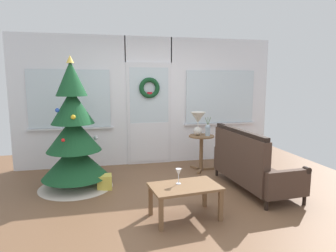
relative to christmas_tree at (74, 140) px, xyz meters
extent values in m
plane|color=brown|center=(1.38, -0.93, -0.76)|extent=(6.76, 6.76, 0.00)
cube|color=white|center=(-0.14, 1.16, 0.51)|extent=(2.15, 0.08, 2.55)
cube|color=white|center=(2.91, 1.16, 0.51)|extent=(2.15, 0.08, 2.55)
cube|color=white|center=(1.38, 1.16, 1.54)|extent=(0.94, 0.08, 0.50)
cube|color=silver|center=(1.38, 1.12, 0.26)|extent=(0.90, 0.05, 2.05)
cube|color=white|center=(1.38, 1.10, -0.31)|extent=(0.78, 0.02, 0.80)
cube|color=silver|center=(1.38, 1.10, 0.64)|extent=(0.78, 0.01, 1.10)
cube|color=silver|center=(-0.14, 1.11, 0.59)|extent=(1.50, 0.01, 1.10)
cube|color=silver|center=(2.91, 1.11, 0.59)|extent=(1.50, 0.01, 1.10)
cube|color=silver|center=(-0.14, 1.09, 0.02)|extent=(1.59, 0.06, 0.03)
cube|color=silver|center=(2.91, 1.09, 0.02)|extent=(1.59, 0.06, 0.03)
torus|color=#164424|center=(1.38, 1.06, 0.79)|extent=(0.41, 0.09, 0.41)
cube|color=red|center=(1.38, 1.05, 0.66)|extent=(0.10, 0.02, 0.10)
cylinder|color=#4C331E|center=(0.00, 0.00, -0.65)|extent=(0.10, 0.10, 0.24)
cone|color=beige|center=(0.00, 0.00, -0.71)|extent=(1.16, 1.16, 0.10)
cone|color=#194C28|center=(0.00, 0.00, -0.33)|extent=(1.03, 1.03, 0.54)
cone|color=#194C28|center=(0.00, 0.00, 0.10)|extent=(0.84, 0.84, 0.54)
cone|color=#194C28|center=(0.00, 0.00, 0.53)|extent=(0.66, 0.66, 0.54)
cone|color=#194C28|center=(0.00, 0.00, 0.96)|extent=(0.47, 0.47, 0.54)
cone|color=#E0BC4C|center=(0.00, 0.00, 1.25)|extent=(0.12, 0.12, 0.12)
sphere|color=red|center=(0.11, 0.17, 0.71)|extent=(0.06, 0.06, 0.06)
sphere|color=gold|center=(0.03, -0.25, 0.40)|extent=(0.07, 0.07, 0.07)
sphere|color=silver|center=(0.33, 0.13, 0.00)|extent=(0.07, 0.07, 0.07)
sphere|color=#264CB2|center=(-0.20, -0.20, 0.50)|extent=(0.06, 0.06, 0.06)
sphere|color=red|center=(-0.12, -0.35, 0.08)|extent=(0.05, 0.05, 0.05)
sphere|color=gold|center=(-0.25, 0.29, -0.07)|extent=(0.08, 0.08, 0.08)
cylinder|color=black|center=(3.12, -1.41, -0.69)|extent=(0.05, 0.05, 0.14)
cylinder|color=black|center=(3.02, 0.08, -0.69)|extent=(0.05, 0.05, 0.14)
cylinder|color=black|center=(2.52, -1.45, -0.69)|extent=(0.05, 0.05, 0.14)
cylinder|color=black|center=(2.42, 0.04, -0.69)|extent=(0.05, 0.05, 0.14)
cube|color=#473328|center=(2.77, -0.69, -0.55)|extent=(0.81, 1.48, 0.14)
cube|color=#473328|center=(2.47, -0.71, -0.17)|extent=(0.21, 1.44, 0.62)
cube|color=black|center=(2.47, -0.71, 0.17)|extent=(0.17, 1.41, 0.06)
cube|color=#473328|center=(2.82, -1.45, -0.43)|extent=(0.67, 0.13, 0.38)
cylinder|color=black|center=(3.11, -1.43, -0.26)|extent=(0.10, 0.10, 0.09)
cube|color=#473328|center=(2.72, 0.07, -0.43)|extent=(0.67, 0.13, 0.38)
cylinder|color=black|center=(3.01, 0.09, -0.26)|extent=(0.10, 0.10, 0.09)
cylinder|color=brown|center=(2.25, 0.41, -0.10)|extent=(0.48, 0.48, 0.02)
cylinder|color=brown|center=(2.25, 0.41, -0.44)|extent=(0.07, 0.07, 0.65)
cube|color=brown|center=(2.41, 0.41, -0.74)|extent=(0.20, 0.05, 0.04)
cube|color=brown|center=(2.17, 0.55, -0.74)|extent=(0.14, 0.20, 0.04)
cube|color=brown|center=(2.17, 0.27, -0.74)|extent=(0.14, 0.20, 0.04)
sphere|color=silver|center=(2.19, 0.45, -0.01)|extent=(0.16, 0.16, 0.16)
cylinder|color=silver|center=(2.19, 0.45, 0.12)|extent=(0.02, 0.02, 0.06)
cone|color=silver|center=(2.19, 0.45, 0.25)|extent=(0.28, 0.28, 0.20)
cylinder|color=#99ADBC|center=(2.35, 0.35, -0.01)|extent=(0.09, 0.09, 0.16)
sphere|color=#99ADBC|center=(2.35, 0.35, 0.07)|extent=(0.10, 0.10, 0.10)
cylinder|color=#4C7042|center=(2.33, 0.35, 0.17)|extent=(0.07, 0.01, 0.17)
cylinder|color=#4C7042|center=(2.35, 0.35, 0.17)|extent=(0.01, 0.01, 0.18)
cylinder|color=#4C7042|center=(2.37, 0.35, 0.17)|extent=(0.07, 0.01, 0.17)
cube|color=brown|center=(1.41, -1.42, -0.36)|extent=(0.89, 0.61, 0.03)
cube|color=brown|center=(1.05, -1.68, -0.57)|extent=(0.05, 0.05, 0.39)
cube|color=brown|center=(1.81, -1.59, -0.57)|extent=(0.05, 0.05, 0.39)
cube|color=brown|center=(1.01, -1.24, -0.57)|extent=(0.05, 0.05, 0.39)
cube|color=brown|center=(1.76, -1.16, -0.57)|extent=(0.05, 0.05, 0.39)
cylinder|color=silver|center=(1.35, -1.34, -0.34)|extent=(0.06, 0.06, 0.01)
cylinder|color=silver|center=(1.35, -1.34, -0.29)|extent=(0.01, 0.01, 0.10)
cone|color=silver|center=(1.35, -1.34, -0.20)|extent=(0.08, 0.08, 0.09)
cube|color=#D8C64C|center=(0.45, -0.19, -0.65)|extent=(0.23, 0.20, 0.23)
camera|label=1|loc=(0.44, -4.75, 0.92)|focal=31.52mm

